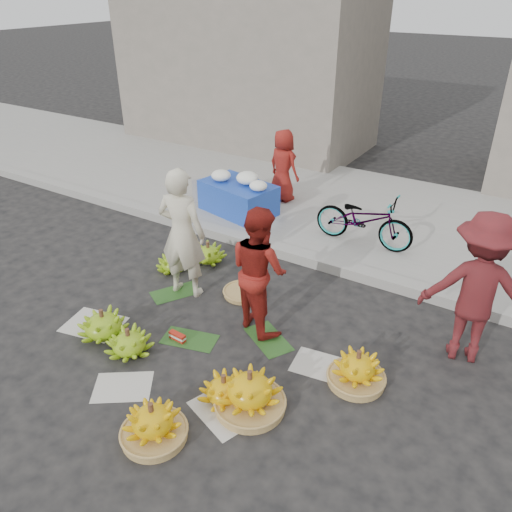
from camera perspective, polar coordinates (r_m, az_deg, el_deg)
The scene contains 23 objects.
ground at distance 6.16m, azimuth -5.69°, elevation -8.78°, with size 80.00×80.00×0.00m, color black.
curb at distance 7.68m, azimuth 4.16°, elevation 0.24°, with size 40.00×0.25×0.15m, color gray.
sidewalk at distance 9.41m, azimuth 10.23°, elevation 5.40°, with size 40.00×4.00×0.12m, color gray.
building_left at distance 13.19m, azimuth -0.95°, elevation 21.36°, with size 6.00×3.00×4.00m, color gray.
newspaper_scatter at distance 5.70m, azimuth -10.64°, elevation -12.85°, with size 3.20×1.80×0.00m, color beige, non-canonical shape.
banana_leaves at distance 6.33m, azimuth -5.33°, elevation -7.52°, with size 2.00×1.00×0.00m, color #1E4818, non-canonical shape.
banana_bunch_0 at distance 6.26m, azimuth -17.07°, elevation -7.50°, with size 0.69×0.69×0.38m.
banana_bunch_1 at distance 5.94m, azimuth -14.33°, elevation -9.56°, with size 0.58×0.58×0.34m.
banana_bunch_2 at distance 4.94m, azimuth -11.70°, elevation -18.24°, with size 0.61×0.61×0.43m.
banana_bunch_3 at distance 5.23m, azimuth -3.68°, elevation -14.97°, with size 0.59×0.59×0.32m.
banana_bunch_4 at distance 5.09m, azimuth -0.70°, elevation -15.31°, with size 0.83×0.83×0.48m.
banana_bunch_5 at distance 5.48m, azimuth 11.49°, elevation -12.59°, with size 0.61×0.61×0.42m.
banana_bunch_6 at distance 7.42m, azimuth -9.56°, elevation -0.79°, with size 0.58×0.58×0.29m.
banana_bunch_7 at distance 7.56m, azimuth -5.49°, elevation 0.30°, with size 0.70×0.70×0.34m.
basket_spare at distance 6.81m, azimuth -1.47°, elevation -4.20°, with size 0.53×0.53×0.06m, color #A37E44.
incense_stack at distance 6.07m, azimuth -8.97°, elevation -9.08°, with size 0.22×0.07×0.09m, color red.
vendor_cream at distance 6.53m, azimuth -8.44°, elevation 2.55°, with size 0.65×0.43×1.77m, color beige.
vendor_red at distance 5.84m, azimuth 0.33°, elevation -1.59°, with size 0.77×0.60×1.58m, color maroon.
man_striped at distance 5.82m, azimuth 23.94°, elevation -3.48°, with size 1.14×0.65×1.76m, color maroon.
flower_table at distance 8.86m, azimuth -2.00°, elevation 6.91°, with size 1.42×1.06×0.75m.
grey_bucket at distance 9.51m, azimuth -6.34°, elevation 7.50°, with size 0.32×0.32×0.36m, color gray.
flower_vendor at distance 9.29m, azimuth 3.12°, elevation 10.29°, with size 0.65×0.42×1.32m, color maroon.
bicycle at distance 7.88m, azimuth 12.25°, elevation 4.11°, with size 1.56×0.54×0.82m, color gray.
Camera 1 is at (3.07, -3.79, 3.77)m, focal length 35.00 mm.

